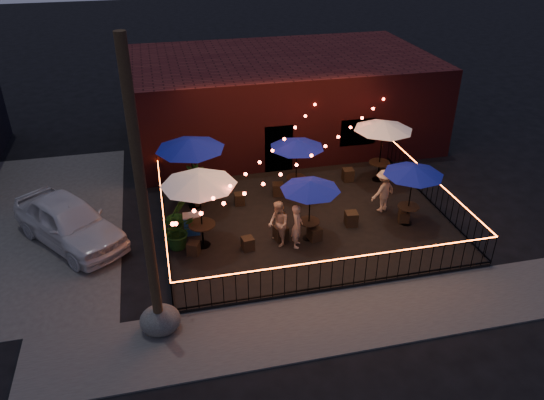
{
  "coord_description": "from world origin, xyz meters",
  "views": [
    {
      "loc": [
        -4.9,
        -13.74,
        10.23
      ],
      "look_at": [
        -1.2,
        2.14,
        1.0
      ],
      "focal_mm": 35.0,
      "sensor_mm": 36.0,
      "label": 1
    }
  ],
  "objects_px": {
    "cafe_table_2": "(310,186)",
    "cafe_table_3": "(297,144)",
    "boulder": "(160,320)",
    "utility_pole": "(144,206)",
    "cafe_table_5": "(383,126)",
    "cafe_table_4": "(414,171)",
    "cafe_table_1": "(190,145)",
    "cafe_table_0": "(198,180)",
    "cooler": "(192,224)"
  },
  "relations": [
    {
      "from": "cafe_table_3",
      "to": "cafe_table_4",
      "type": "relative_size",
      "value": 0.99
    },
    {
      "from": "cafe_table_2",
      "to": "cafe_table_3",
      "type": "xyz_separation_m",
      "value": [
        0.42,
        3.17,
        0.1
      ]
    },
    {
      "from": "cafe_table_0",
      "to": "cooler",
      "type": "xyz_separation_m",
      "value": [
        -0.29,
        0.83,
        -2.08
      ]
    },
    {
      "from": "cafe_table_0",
      "to": "cafe_table_4",
      "type": "height_order",
      "value": "cafe_table_0"
    },
    {
      "from": "cafe_table_5",
      "to": "cafe_table_3",
      "type": "bearing_deg",
      "value": -174.33
    },
    {
      "from": "cafe_table_3",
      "to": "cafe_table_4",
      "type": "xyz_separation_m",
      "value": [
        3.27,
        -3.05,
        -0.02
      ]
    },
    {
      "from": "utility_pole",
      "to": "cafe_table_3",
      "type": "bearing_deg",
      "value": 49.4
    },
    {
      "from": "utility_pole",
      "to": "cafe_table_2",
      "type": "height_order",
      "value": "utility_pole"
    },
    {
      "from": "cafe_table_5",
      "to": "cooler",
      "type": "xyz_separation_m",
      "value": [
        -7.89,
        -2.32,
        -1.99
      ]
    },
    {
      "from": "boulder",
      "to": "cafe_table_2",
      "type": "bearing_deg",
      "value": 32.44
    },
    {
      "from": "cafe_table_4",
      "to": "cafe_table_5",
      "type": "distance_m",
      "value": 3.44
    },
    {
      "from": "cafe_table_0",
      "to": "cafe_table_5",
      "type": "height_order",
      "value": "cafe_table_0"
    },
    {
      "from": "boulder",
      "to": "cafe_table_5",
      "type": "bearing_deg",
      "value": 36.52
    },
    {
      "from": "utility_pole",
      "to": "cafe_table_2",
      "type": "relative_size",
      "value": 3.04
    },
    {
      "from": "cafe_table_1",
      "to": "boulder",
      "type": "height_order",
      "value": "cafe_table_1"
    },
    {
      "from": "cafe_table_1",
      "to": "cafe_table_2",
      "type": "relative_size",
      "value": 1.05
    },
    {
      "from": "cafe_table_2",
      "to": "cafe_table_4",
      "type": "distance_m",
      "value": 3.7
    },
    {
      "from": "utility_pole",
      "to": "cafe_table_1",
      "type": "relative_size",
      "value": 2.89
    },
    {
      "from": "cafe_table_4",
      "to": "boulder",
      "type": "relative_size",
      "value": 2.52
    },
    {
      "from": "cafe_table_4",
      "to": "cooler",
      "type": "bearing_deg",
      "value": 171.77
    },
    {
      "from": "cafe_table_1",
      "to": "cafe_table_5",
      "type": "height_order",
      "value": "cafe_table_1"
    },
    {
      "from": "cooler",
      "to": "cafe_table_1",
      "type": "bearing_deg",
      "value": 84.35
    },
    {
      "from": "cafe_table_3",
      "to": "cafe_table_2",
      "type": "bearing_deg",
      "value": -97.6
    },
    {
      "from": "cafe_table_2",
      "to": "cafe_table_4",
      "type": "height_order",
      "value": "cafe_table_4"
    },
    {
      "from": "cafe_table_2",
      "to": "cafe_table_4",
      "type": "bearing_deg",
      "value": 1.93
    },
    {
      "from": "cafe_table_0",
      "to": "cafe_table_2",
      "type": "distance_m",
      "value": 3.6
    },
    {
      "from": "cafe_table_2",
      "to": "boulder",
      "type": "xyz_separation_m",
      "value": [
        -5.14,
        -3.26,
        -1.78
      ]
    },
    {
      "from": "cooler",
      "to": "cafe_table_5",
      "type": "bearing_deg",
      "value": 19.52
    },
    {
      "from": "cafe_table_0",
      "to": "cafe_table_5",
      "type": "bearing_deg",
      "value": 22.49
    },
    {
      "from": "boulder",
      "to": "utility_pole",
      "type": "bearing_deg",
      "value": -105.8
    },
    {
      "from": "cafe_table_5",
      "to": "cooler",
      "type": "bearing_deg",
      "value": -163.6
    },
    {
      "from": "cafe_table_3",
      "to": "cafe_table_0",
      "type": "bearing_deg",
      "value": -144.99
    },
    {
      "from": "cafe_table_3",
      "to": "cafe_table_5",
      "type": "bearing_deg",
      "value": 5.67
    },
    {
      "from": "utility_pole",
      "to": "cafe_table_3",
      "type": "distance_m",
      "value": 8.75
    },
    {
      "from": "cooler",
      "to": "boulder",
      "type": "distance_m",
      "value": 4.66
    },
    {
      "from": "cafe_table_2",
      "to": "cafe_table_3",
      "type": "relative_size",
      "value": 1.06
    },
    {
      "from": "utility_pole",
      "to": "cafe_table_1",
      "type": "xyz_separation_m",
      "value": [
        1.6,
        6.4,
        -1.32
      ]
    },
    {
      "from": "cafe_table_3",
      "to": "cafe_table_1",
      "type": "bearing_deg",
      "value": -178.42
    },
    {
      "from": "utility_pole",
      "to": "cafe_table_0",
      "type": "xyz_separation_m",
      "value": [
        1.6,
        3.72,
        -1.39
      ]
    },
    {
      "from": "utility_pole",
      "to": "cafe_table_1",
      "type": "bearing_deg",
      "value": 75.96
    },
    {
      "from": "cafe_table_4",
      "to": "cafe_table_3",
      "type": "bearing_deg",
      "value": 136.98
    },
    {
      "from": "cafe_table_3",
      "to": "boulder",
      "type": "relative_size",
      "value": 2.5
    },
    {
      "from": "cafe_table_1",
      "to": "cafe_table_3",
      "type": "relative_size",
      "value": 1.11
    },
    {
      "from": "cafe_table_1",
      "to": "cafe_table_4",
      "type": "height_order",
      "value": "cafe_table_1"
    },
    {
      "from": "utility_pole",
      "to": "cafe_table_5",
      "type": "height_order",
      "value": "utility_pole"
    },
    {
      "from": "cafe_table_2",
      "to": "cafe_table_5",
      "type": "bearing_deg",
      "value": 41.14
    },
    {
      "from": "boulder",
      "to": "cafe_table_0",
      "type": "bearing_deg",
      "value": 66.6
    },
    {
      "from": "cafe_table_0",
      "to": "cafe_table_4",
      "type": "relative_size",
      "value": 1.07
    },
    {
      "from": "cafe_table_0",
      "to": "cooler",
      "type": "bearing_deg",
      "value": 109.07
    },
    {
      "from": "cafe_table_1",
      "to": "cafe_table_2",
      "type": "xyz_separation_m",
      "value": [
        3.56,
        -3.06,
        -0.51
      ]
    }
  ]
}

